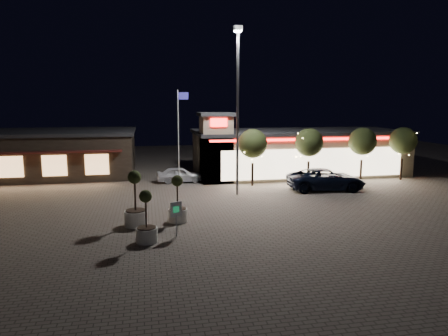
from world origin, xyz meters
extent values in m
plane|color=#61584E|center=(0.00, 0.00, 0.00)|extent=(90.00, 90.00, 0.00)
cube|color=tan|center=(10.00, 16.00, 2.00)|extent=(20.00, 8.00, 4.00)
cube|color=#262628|center=(10.00, 16.00, 4.15)|extent=(20.40, 8.40, 0.30)
cube|color=#FBE4BC|center=(10.00, 11.95, 1.60)|extent=(17.00, 0.12, 2.60)
cube|color=red|center=(10.00, 11.92, 3.75)|extent=(19.00, 0.10, 0.18)
cube|color=tan|center=(1.30, 13.30, 2.90)|extent=(2.60, 2.60, 5.80)
cube|color=#262628|center=(1.30, 13.30, 5.95)|extent=(3.00, 3.00, 0.30)
cube|color=red|center=(1.30, 11.95, 5.30)|extent=(1.40, 0.10, 0.70)
cube|color=#382D23|center=(-14.00, 20.00, 2.00)|extent=(16.00, 10.00, 4.00)
cube|color=#262628|center=(-14.00, 20.00, 4.15)|extent=(16.40, 10.40, 0.30)
cube|color=#591E19|center=(-14.00, 14.60, 2.80)|extent=(14.40, 0.80, 0.15)
cube|color=#FFBA72|center=(-16.00, 14.95, 1.60)|extent=(2.00, 0.12, 1.80)
cube|color=#FFBA72|center=(-12.50, 14.95, 1.60)|extent=(2.00, 0.12, 1.80)
cube|color=#FFBA72|center=(-9.00, 14.95, 1.60)|extent=(2.00, 0.12, 1.80)
cylinder|color=gray|center=(2.00, 8.00, 6.00)|extent=(0.20, 0.20, 12.00)
cube|color=gray|center=(2.00, 8.00, 12.20)|extent=(0.60, 0.40, 0.35)
cube|color=white|center=(2.00, 8.00, 12.00)|extent=(0.45, 0.30, 0.08)
cylinder|color=white|center=(-2.00, 13.00, 4.00)|extent=(0.10, 0.10, 8.00)
cube|color=navy|center=(-1.55, 13.00, 7.50)|extent=(0.90, 0.04, 0.60)
cylinder|color=#332319|center=(4.00, 11.00, 0.96)|extent=(0.20, 0.20, 1.92)
sphere|color=#2D3819|center=(4.00, 11.00, 3.58)|extent=(2.42, 2.42, 2.42)
cylinder|color=#332319|center=(9.00, 11.00, 0.96)|extent=(0.20, 0.20, 1.92)
sphere|color=#2D3819|center=(9.00, 11.00, 3.58)|extent=(2.42, 2.42, 2.42)
cylinder|color=#332319|center=(14.00, 11.00, 0.96)|extent=(0.20, 0.20, 1.92)
sphere|color=#2D3819|center=(14.00, 11.00, 3.58)|extent=(2.42, 2.42, 2.42)
cylinder|color=#332319|center=(18.00, 11.00, 0.96)|extent=(0.20, 0.20, 1.92)
sphere|color=#2D3819|center=(18.00, 11.00, 3.58)|extent=(2.42, 2.42, 2.42)
imported|color=black|center=(9.38, 8.27, 0.86)|extent=(6.41, 3.39, 1.72)
imported|color=silver|center=(-1.88, 13.67, 0.68)|extent=(4.03, 1.68, 1.37)
cylinder|color=silver|center=(-5.42, 1.44, 0.43)|extent=(1.30, 1.30, 0.87)
cylinder|color=black|center=(-5.42, 1.44, 0.89)|extent=(1.13, 1.13, 0.06)
cylinder|color=#332319|center=(-5.42, 1.44, 1.89)|extent=(0.11, 0.11, 1.95)
sphere|color=#2D3819|center=(-5.42, 1.44, 2.81)|extent=(0.76, 0.76, 0.76)
cylinder|color=silver|center=(-4.83, -1.44, 0.36)|extent=(1.09, 1.09, 0.72)
cylinder|color=black|center=(-4.83, -1.44, 0.74)|extent=(0.94, 0.94, 0.05)
cylinder|color=#332319|center=(-4.83, -1.44, 1.58)|extent=(0.09, 0.09, 1.63)
sphere|color=#2D3819|center=(-4.83, -1.44, 2.35)|extent=(0.63, 0.63, 0.63)
cylinder|color=silver|center=(-3.02, 1.81, 0.37)|extent=(1.12, 1.12, 0.75)
cylinder|color=black|center=(-3.02, 1.81, 0.77)|extent=(0.97, 0.97, 0.06)
cylinder|color=#332319|center=(-3.02, 1.81, 1.64)|extent=(0.09, 0.09, 1.69)
sphere|color=#2D3819|center=(-3.02, 1.81, 2.44)|extent=(0.66, 0.66, 0.66)
cylinder|color=gray|center=(-3.30, -0.82, 0.56)|extent=(0.07, 0.07, 1.12)
cube|color=white|center=(-3.30, -0.82, 1.44)|extent=(0.60, 0.22, 0.79)
cube|color=#168949|center=(-3.30, -0.86, 1.44)|extent=(0.32, 0.11, 0.33)
camera|label=1|loc=(-4.72, -21.02, 6.88)|focal=32.00mm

